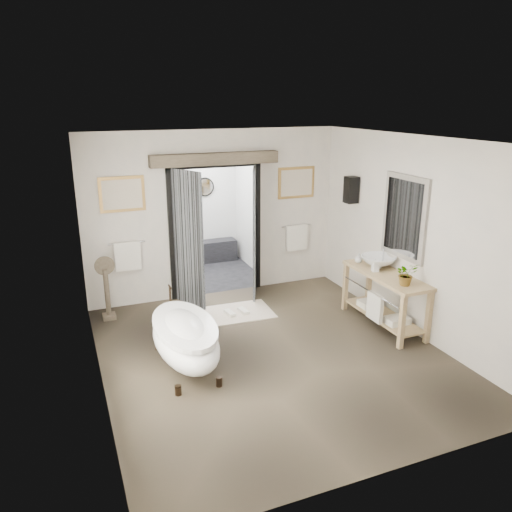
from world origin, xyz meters
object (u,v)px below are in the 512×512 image
at_px(clawfoot_tub, 185,338).
at_px(vanity, 384,295).
at_px(basin, 378,262).
at_px(rug, 235,313).

bearing_deg(clawfoot_tub, vanity, 1.52).
xyz_separation_m(vanity, basin, (0.07, 0.29, 0.44)).
height_order(vanity, basin, basin).
height_order(clawfoot_tub, rug, clawfoot_tub).
relative_size(vanity, rug, 1.33).
relative_size(clawfoot_tub, rug, 1.45).
xyz_separation_m(clawfoot_tub, basin, (3.21, 0.37, 0.53)).
distance_m(vanity, basin, 0.53).
xyz_separation_m(clawfoot_tub, vanity, (3.14, 0.08, 0.09)).
relative_size(vanity, basin, 2.92).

